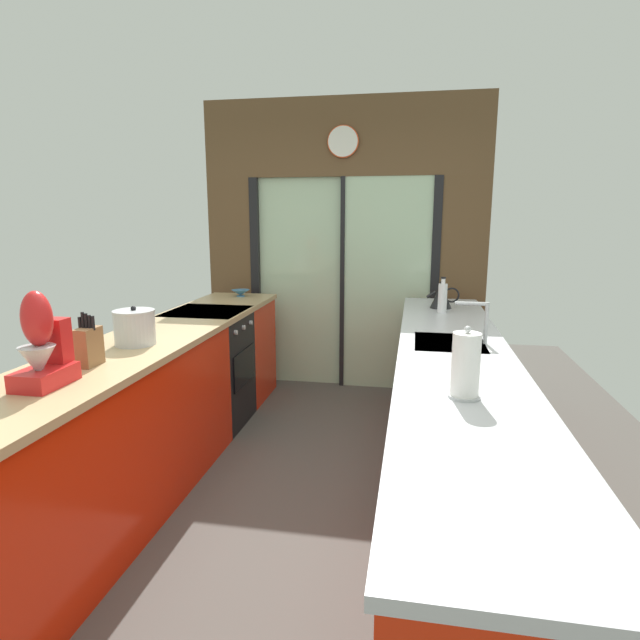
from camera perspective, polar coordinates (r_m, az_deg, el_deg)
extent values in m
cube|color=#4C4742|center=(3.56, -1.79, -16.28)|extent=(5.04, 7.60, 0.02)
cube|color=brown|center=(4.98, 2.66, 19.54)|extent=(2.64, 0.08, 0.70)
cube|color=#B2D1AD|center=(5.06, -2.18, 4.08)|extent=(0.80, 0.02, 2.00)
cube|color=#B2D1AD|center=(4.91, 7.35, 3.77)|extent=(0.80, 0.02, 2.00)
cube|color=black|center=(5.16, -7.01, 4.14)|extent=(0.08, 0.10, 2.00)
cube|color=black|center=(4.93, 12.49, 3.62)|extent=(0.08, 0.10, 2.00)
cube|color=black|center=(4.97, 2.52, 3.94)|extent=(0.04, 0.10, 2.00)
cube|color=brown|center=(5.24, -9.63, 4.18)|extent=(0.42, 0.08, 2.00)
cube|color=brown|center=(4.94, 15.39, 3.50)|extent=(0.42, 0.08, 2.00)
cylinder|color=white|center=(4.91, 2.55, 19.06)|extent=(0.27, 0.03, 0.27)
torus|color=#DB4C23|center=(4.91, 2.55, 19.06)|extent=(0.29, 0.02, 0.29)
cube|color=red|center=(2.94, -24.21, -13.92)|extent=(0.58, 2.55, 0.88)
cube|color=red|center=(4.79, -9.29, -3.31)|extent=(0.58, 0.65, 0.88)
cube|color=tan|center=(3.29, -18.75, -2.33)|extent=(0.62, 3.80, 0.04)
cube|color=red|center=(3.04, 14.30, -12.32)|extent=(0.58, 3.80, 0.88)
cube|color=#BCBCC1|center=(2.89, 14.74, -3.94)|extent=(0.62, 3.80, 0.04)
cube|color=#B7BABC|center=(3.13, 14.05, -2.82)|extent=(0.40, 0.48, 0.05)
cylinder|color=#B7BABC|center=(3.12, 17.84, -0.33)|extent=(0.02, 0.02, 0.24)
cylinder|color=#B7BABC|center=(3.09, 16.32, 1.74)|extent=(0.18, 0.02, 0.02)
cube|color=black|center=(4.23, -12.12, -5.41)|extent=(0.58, 0.60, 0.88)
cube|color=black|center=(4.12, -8.34, -5.16)|extent=(0.01, 0.48, 0.28)
cube|color=black|center=(4.12, -12.39, 0.79)|extent=(0.58, 0.60, 0.03)
cylinder|color=#B7BABC|center=(3.87, -9.25, -1.36)|extent=(0.02, 0.04, 0.04)
cylinder|color=#B7BABC|center=(4.04, -8.40, -0.81)|extent=(0.02, 0.04, 0.04)
cylinder|color=#B7BABC|center=(4.20, -7.62, -0.30)|extent=(0.02, 0.04, 0.04)
cylinder|color=teal|center=(4.81, -8.74, 2.64)|extent=(0.07, 0.07, 0.01)
cone|color=teal|center=(4.80, -8.75, 3.00)|extent=(0.17, 0.17, 0.05)
cube|color=brown|center=(2.79, -24.14, -2.71)|extent=(0.08, 0.14, 0.19)
cylinder|color=black|center=(2.78, -24.95, -0.33)|extent=(0.02, 0.02, 0.06)
cylinder|color=black|center=(2.77, -24.67, -0.10)|extent=(0.02, 0.02, 0.09)
cylinder|color=black|center=(2.76, -24.36, -0.17)|extent=(0.02, 0.02, 0.08)
cylinder|color=black|center=(2.75, -24.04, -0.26)|extent=(0.02, 0.02, 0.07)
cylinder|color=black|center=(2.74, -23.73, -0.31)|extent=(0.02, 0.02, 0.07)
cube|color=red|center=(2.56, -28.04, -5.56)|extent=(0.17, 0.26, 0.08)
cube|color=red|center=(2.60, -26.98, -2.01)|extent=(0.10, 0.08, 0.20)
ellipsoid|color=red|center=(2.49, -28.74, 0.12)|extent=(0.13, 0.12, 0.24)
cone|color=#B7BABC|center=(2.51, -28.63, -4.00)|extent=(0.15, 0.15, 0.13)
cylinder|color=#B7BABC|center=(3.14, -19.74, -0.88)|extent=(0.23, 0.23, 0.19)
cylinder|color=#B7BABC|center=(3.12, -19.86, 0.91)|extent=(0.23, 0.23, 0.01)
sphere|color=black|center=(3.12, -19.88, 1.20)|extent=(0.03, 0.03, 0.03)
cone|color=black|center=(4.25, 13.20, 2.59)|extent=(0.17, 0.17, 0.19)
sphere|color=black|center=(4.23, 13.27, 4.04)|extent=(0.03, 0.03, 0.03)
cylinder|color=black|center=(4.24, 12.16, 2.76)|extent=(0.08, 0.02, 0.07)
torus|color=black|center=(4.25, 14.31, 2.68)|extent=(0.12, 0.01, 0.12)
cylinder|color=silver|center=(4.04, 13.35, 2.35)|extent=(0.07, 0.07, 0.22)
cylinder|color=silver|center=(4.02, 13.43, 4.20)|extent=(0.03, 0.03, 0.04)
cylinder|color=black|center=(4.02, 13.45, 4.55)|extent=(0.04, 0.04, 0.01)
cylinder|color=#B7BABC|center=(2.21, 15.57, -8.08)|extent=(0.13, 0.13, 0.01)
cylinder|color=white|center=(2.17, 15.76, -4.72)|extent=(0.11, 0.11, 0.26)
sphere|color=#B7BABC|center=(2.13, 15.97, -1.00)|extent=(0.03, 0.03, 0.03)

